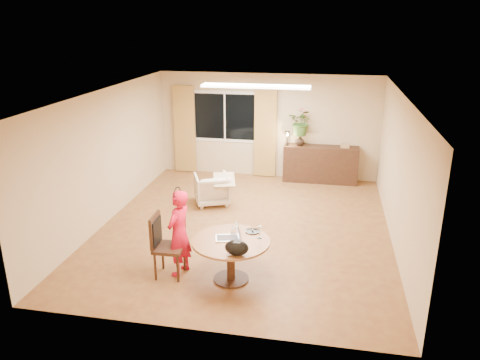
% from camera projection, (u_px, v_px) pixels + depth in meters
% --- Properties ---
extents(floor, '(6.50, 6.50, 0.00)m').
position_uv_depth(floor, '(245.00, 227.00, 9.13)').
color(floor, brown).
rests_on(floor, ground).
extents(ceiling, '(6.50, 6.50, 0.00)m').
position_uv_depth(ceiling, '(245.00, 93.00, 8.28)').
color(ceiling, white).
rests_on(ceiling, wall_back).
extents(wall_back, '(5.50, 0.00, 5.50)m').
position_uv_depth(wall_back, '(268.00, 126.00, 11.72)').
color(wall_back, tan).
rests_on(wall_back, floor).
extents(wall_left, '(0.00, 6.50, 6.50)m').
position_uv_depth(wall_left, '(107.00, 156.00, 9.19)').
color(wall_left, tan).
rests_on(wall_left, floor).
extents(wall_right, '(0.00, 6.50, 6.50)m').
position_uv_depth(wall_right, '(399.00, 172.00, 8.22)').
color(wall_right, tan).
rests_on(wall_right, floor).
extents(window, '(1.70, 0.03, 1.30)m').
position_uv_depth(window, '(225.00, 117.00, 11.83)').
color(window, white).
rests_on(window, wall_back).
extents(curtain_left, '(0.55, 0.08, 2.25)m').
position_uv_depth(curtain_left, '(185.00, 129.00, 12.06)').
color(curtain_left, olive).
rests_on(curtain_left, wall_back).
extents(curtain_right, '(0.55, 0.08, 2.25)m').
position_uv_depth(curtain_right, '(265.00, 133.00, 11.69)').
color(curtain_right, olive).
rests_on(curtain_right, wall_back).
extents(ceiling_panel, '(2.20, 0.35, 0.05)m').
position_uv_depth(ceiling_panel, '(256.00, 86.00, 9.40)').
color(ceiling_panel, white).
rests_on(ceiling_panel, ceiling).
extents(dining_table, '(1.19, 1.19, 0.68)m').
position_uv_depth(dining_table, '(231.00, 249.00, 7.13)').
color(dining_table, brown).
rests_on(dining_table, floor).
extents(dining_chair, '(0.50, 0.46, 1.02)m').
position_uv_depth(dining_chair, '(169.00, 246.00, 7.27)').
color(dining_chair, black).
rests_on(dining_chair, floor).
extents(child, '(0.58, 0.46, 1.40)m').
position_uv_depth(child, '(179.00, 233.00, 7.27)').
color(child, red).
rests_on(child, floor).
extents(laptop, '(0.44, 0.35, 0.26)m').
position_uv_depth(laptop, '(227.00, 231.00, 7.09)').
color(laptop, '#B7B7BC').
rests_on(laptop, dining_table).
extents(tumbler, '(0.09, 0.09, 0.11)m').
position_uv_depth(tumbler, '(233.00, 231.00, 7.28)').
color(tumbler, white).
rests_on(tumbler, dining_table).
extents(wine_glass, '(0.08, 0.08, 0.20)m').
position_uv_depth(wine_glass, '(260.00, 232.00, 7.12)').
color(wine_glass, white).
rests_on(wine_glass, dining_table).
extents(pot_lid, '(0.26, 0.26, 0.04)m').
position_uv_depth(pot_lid, '(253.00, 231.00, 7.35)').
color(pot_lid, white).
rests_on(pot_lid, dining_table).
extents(handbag, '(0.38, 0.27, 0.23)m').
position_uv_depth(handbag, '(237.00, 248.00, 6.60)').
color(handbag, black).
rests_on(handbag, dining_table).
extents(armchair, '(0.94, 0.95, 0.66)m').
position_uv_depth(armchair, '(212.00, 189.00, 10.20)').
color(armchair, beige).
rests_on(armchair, floor).
extents(throw, '(0.58, 0.65, 0.03)m').
position_uv_depth(throw, '(224.00, 176.00, 9.95)').
color(throw, beige).
rests_on(throw, armchair).
extents(sideboard, '(1.81, 0.44, 0.90)m').
position_uv_depth(sideboard, '(320.00, 164.00, 11.53)').
color(sideboard, black).
rests_on(sideboard, floor).
extents(vase, '(0.26, 0.26, 0.25)m').
position_uv_depth(vase, '(300.00, 140.00, 11.44)').
color(vase, black).
rests_on(vase, sideboard).
extents(bouquet, '(0.73, 0.68, 0.66)m').
position_uv_depth(bouquet, '(302.00, 122.00, 11.28)').
color(bouquet, '#305C22').
rests_on(bouquet, vase).
extents(book_stack, '(0.24, 0.19, 0.09)m').
position_uv_depth(book_stack, '(345.00, 146.00, 11.27)').
color(book_stack, '#97674D').
rests_on(book_stack, sideboard).
extents(desk_lamp, '(0.17, 0.17, 0.36)m').
position_uv_depth(desk_lamp, '(287.00, 138.00, 11.43)').
color(desk_lamp, black).
rests_on(desk_lamp, sideboard).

